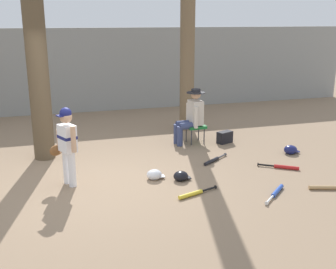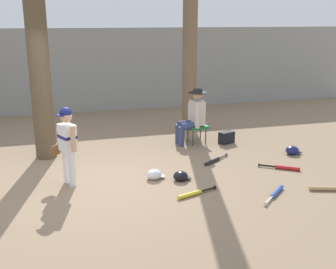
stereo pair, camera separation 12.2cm
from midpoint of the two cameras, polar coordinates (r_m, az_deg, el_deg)
ground_plane at (r=7.00m, az=-9.61°, el=-6.78°), size 60.00×60.00×0.00m
concrete_back_wall at (r=12.35m, az=-12.83°, el=8.60°), size 18.00×0.36×2.40m
tree_near_player at (r=8.11m, az=-17.42°, el=14.78°), size 0.65×0.65×5.93m
tree_behind_spectator at (r=9.97m, az=3.46°, el=16.17°), size 0.47×0.47×5.92m
young_ballplayer at (r=6.85m, az=-13.34°, el=-0.88°), size 0.47×0.55×1.31m
folding_stool at (r=9.05m, az=4.40°, el=1.04°), size 0.42×0.42×0.41m
seated_spectator at (r=8.95m, az=3.85°, el=2.70°), size 0.67×0.53×1.20m
handbag_beside_stool at (r=9.17m, az=8.46°, el=-0.41°), size 0.38×0.29×0.26m
bat_wood_tan at (r=7.12m, az=21.50°, el=-7.00°), size 0.71×0.28×0.07m
bat_yellow_trainer at (r=6.47m, az=3.97°, el=-8.17°), size 0.72×0.29×0.07m
bat_red_barrel at (r=7.84m, az=16.17°, el=-4.43°), size 0.65×0.48×0.07m
bat_black_composite at (r=7.96m, az=6.80°, el=-3.60°), size 0.65×0.49×0.07m
bat_blue_youth at (r=6.72m, az=15.18°, el=-7.79°), size 0.61×0.56×0.07m
batting_helmet_navy at (r=8.74m, az=17.19°, el=-2.12°), size 0.32×0.25×0.19m
batting_helmet_white at (r=7.10m, az=-1.41°, el=-5.56°), size 0.31×0.24×0.18m
batting_helmet_black at (r=7.04m, az=2.27°, el=-5.78°), size 0.30×0.23×0.17m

